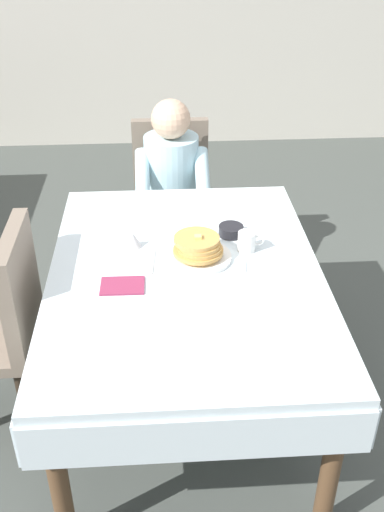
{
  "coord_description": "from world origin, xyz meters",
  "views": [
    {
      "loc": [
        -0.1,
        -1.98,
        2.05
      ],
      "look_at": [
        0.03,
        0.03,
        0.79
      ],
      "focal_mm": 41.35,
      "sensor_mm": 36.0,
      "label": 1
    }
  ],
  "objects_px": {
    "syrup_pitcher": "(132,239)",
    "spoon_near_edge": "(213,307)",
    "chair_diner": "(172,191)",
    "chair_left_side": "(1,319)",
    "diner_person": "(172,181)",
    "dining_table_main": "(186,288)",
    "breakfast_stack": "(198,247)",
    "plate_breakfast": "(198,257)",
    "fork_left_of_plate": "(152,262)",
    "knife_right_of_plate": "(244,259)",
    "bowl_butter": "(231,230)",
    "cup_coffee": "(247,241)"
  },
  "relations": [
    {
      "from": "diner_person",
      "to": "chair_left_side",
      "type": "xyz_separation_m",
      "value": [
        -0.75,
        -1.01,
        -0.14
      ]
    },
    {
      "from": "plate_breakfast",
      "to": "diner_person",
      "type": "bearing_deg",
      "value": 94.74
    },
    {
      "from": "breakfast_stack",
      "to": "spoon_near_edge",
      "type": "xyz_separation_m",
      "value": [
        0.03,
        -0.34,
        -0.05
      ]
    },
    {
      "from": "chair_left_side",
      "to": "plate_breakfast",
      "type": "distance_m",
      "value": 0.86
    },
    {
      "from": "diner_person",
      "to": "chair_left_side",
      "type": "distance_m",
      "value": 1.27
    },
    {
      "from": "chair_left_side",
      "to": "breakfast_stack",
      "type": "xyz_separation_m",
      "value": [
        0.83,
        0.08,
        0.27
      ]
    },
    {
      "from": "knife_right_of_plate",
      "to": "spoon_near_edge",
      "type": "xyz_separation_m",
      "value": [
        -0.16,
        -0.32,
        0.0
      ]
    },
    {
      "from": "chair_left_side",
      "to": "breakfast_stack",
      "type": "bearing_deg",
      "value": -84.21
    },
    {
      "from": "breakfast_stack",
      "to": "knife_right_of_plate",
      "type": "xyz_separation_m",
      "value": [
        0.19,
        -0.02,
        -0.05
      ]
    },
    {
      "from": "cup_coffee",
      "to": "knife_right_of_plate",
      "type": "distance_m",
      "value": 0.09
    },
    {
      "from": "fork_left_of_plate",
      "to": "knife_right_of_plate",
      "type": "bearing_deg",
      "value": -85.41
    },
    {
      "from": "syrup_pitcher",
      "to": "chair_left_side",
      "type": "bearing_deg",
      "value": -160.29
    },
    {
      "from": "plate_breakfast",
      "to": "syrup_pitcher",
      "type": "height_order",
      "value": "syrup_pitcher"
    },
    {
      "from": "diner_person",
      "to": "knife_right_of_plate",
      "type": "distance_m",
      "value": 0.99
    },
    {
      "from": "plate_breakfast",
      "to": "dining_table_main",
      "type": "bearing_deg",
      "value": -123.69
    },
    {
      "from": "cup_coffee",
      "to": "syrup_pitcher",
      "type": "relative_size",
      "value": 1.41
    },
    {
      "from": "chair_diner",
      "to": "cup_coffee",
      "type": "height_order",
      "value": "chair_diner"
    },
    {
      "from": "fork_left_of_plate",
      "to": "breakfast_stack",
      "type": "bearing_deg",
      "value": -79.62
    },
    {
      "from": "diner_person",
      "to": "spoon_near_edge",
      "type": "distance_m",
      "value": 1.28
    },
    {
      "from": "dining_table_main",
      "to": "cup_coffee",
      "type": "bearing_deg",
      "value": 27.09
    },
    {
      "from": "plate_breakfast",
      "to": "cup_coffee",
      "type": "distance_m",
      "value": 0.22
    },
    {
      "from": "fork_left_of_plate",
      "to": "spoon_near_edge",
      "type": "distance_m",
      "value": 0.39
    },
    {
      "from": "diner_person",
      "to": "chair_left_side",
      "type": "relative_size",
      "value": 1.2
    },
    {
      "from": "chair_diner",
      "to": "breakfast_stack",
      "type": "height_order",
      "value": "chair_diner"
    },
    {
      "from": "fork_left_of_plate",
      "to": "spoon_near_edge",
      "type": "relative_size",
      "value": 1.2
    },
    {
      "from": "knife_right_of_plate",
      "to": "spoon_near_edge",
      "type": "height_order",
      "value": "same"
    },
    {
      "from": "dining_table_main",
      "to": "spoon_near_edge",
      "type": "bearing_deg",
      "value": -70.73
    },
    {
      "from": "plate_breakfast",
      "to": "breakfast_stack",
      "type": "relative_size",
      "value": 1.34
    },
    {
      "from": "breakfast_stack",
      "to": "fork_left_of_plate",
      "type": "relative_size",
      "value": 1.16
    },
    {
      "from": "cup_coffee",
      "to": "plate_breakfast",
      "type": "bearing_deg",
      "value": -165.97
    },
    {
      "from": "cup_coffee",
      "to": "breakfast_stack",
      "type": "bearing_deg",
      "value": -165.69
    },
    {
      "from": "bowl_butter",
      "to": "breakfast_stack",
      "type": "bearing_deg",
      "value": -130.32
    },
    {
      "from": "diner_person",
      "to": "knife_right_of_plate",
      "type": "relative_size",
      "value": 5.6
    },
    {
      "from": "plate_breakfast",
      "to": "fork_left_of_plate",
      "type": "xyz_separation_m",
      "value": [
        -0.19,
        -0.02,
        -0.01
      ]
    },
    {
      "from": "fork_left_of_plate",
      "to": "spoon_near_edge",
      "type": "bearing_deg",
      "value": -140.58
    },
    {
      "from": "diner_person",
      "to": "knife_right_of_plate",
      "type": "bearing_deg",
      "value": 105.71
    },
    {
      "from": "bowl_butter",
      "to": "fork_left_of_plate",
      "type": "bearing_deg",
      "value": -149.57
    },
    {
      "from": "dining_table_main",
      "to": "cup_coffee",
      "type": "distance_m",
      "value": 0.33
    },
    {
      "from": "diner_person",
      "to": "knife_right_of_plate",
      "type": "height_order",
      "value": "diner_person"
    },
    {
      "from": "chair_diner",
      "to": "breakfast_stack",
      "type": "xyz_separation_m",
      "value": [
        0.08,
        -1.09,
        0.27
      ]
    },
    {
      "from": "knife_right_of_plate",
      "to": "spoon_near_edge",
      "type": "relative_size",
      "value": 1.33
    },
    {
      "from": "chair_left_side",
      "to": "diner_person",
      "type": "bearing_deg",
      "value": -36.49
    },
    {
      "from": "chair_diner",
      "to": "diner_person",
      "type": "bearing_deg",
      "value": 90.0
    },
    {
      "from": "bowl_butter",
      "to": "fork_left_of_plate",
      "type": "distance_m",
      "value": 0.41
    },
    {
      "from": "syrup_pitcher",
      "to": "spoon_near_edge",
      "type": "height_order",
      "value": "syrup_pitcher"
    },
    {
      "from": "diner_person",
      "to": "plate_breakfast",
      "type": "height_order",
      "value": "diner_person"
    },
    {
      "from": "cup_coffee",
      "to": "bowl_butter",
      "type": "xyz_separation_m",
      "value": [
        -0.05,
        0.13,
        -0.02
      ]
    },
    {
      "from": "chair_diner",
      "to": "diner_person",
      "type": "distance_m",
      "value": 0.21
    },
    {
      "from": "dining_table_main",
      "to": "breakfast_stack",
      "type": "relative_size",
      "value": 7.31
    },
    {
      "from": "chair_diner",
      "to": "syrup_pitcher",
      "type": "xyz_separation_m",
      "value": [
        -0.2,
        -0.97,
        0.25
      ]
    }
  ]
}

